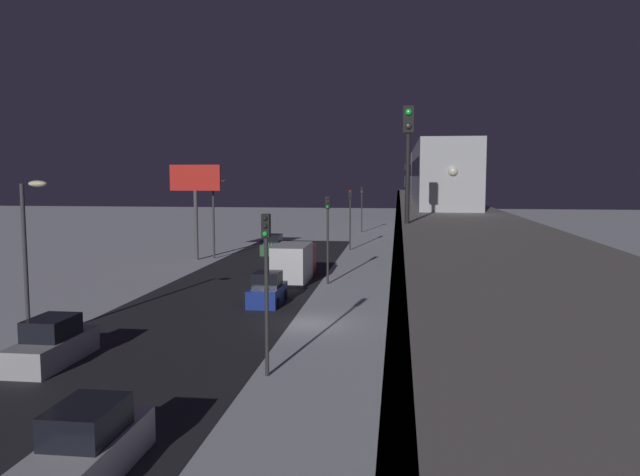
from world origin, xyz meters
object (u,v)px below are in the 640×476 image
sedan_silver (52,345)px  sedan_white (88,448)px  traffic_light_near (266,271)px  sedan_green (273,246)px  subway_train (422,175)px  commercial_billboard (195,187)px  traffic_light_far (350,211)px  sedan_blue (267,291)px  rail_signal (408,144)px  traffic_light_mid (328,227)px  traffic_light_distant (362,202)px  box_truck (294,262)px

sedan_silver → sedan_white: bearing=124.9°
traffic_light_near → sedan_green: bearing=-78.8°
sedan_white → subway_train: bearing=78.4°
subway_train → sedan_silver: size_ratio=15.75×
sedan_green → commercial_billboard: bearing=41.0°
traffic_light_near → traffic_light_far: same height
sedan_green → traffic_light_near: traffic_light_near is taller
sedan_blue → commercial_billboard: bearing=119.9°
sedan_blue → sedan_white: same height
rail_signal → sedan_white: rail_signal is taller
sedan_white → traffic_light_far: 50.84m
traffic_light_mid → traffic_light_distant: bearing=-90.0°
sedan_green → traffic_light_far: size_ratio=0.69×
box_truck → traffic_light_near: traffic_light_near is taller
subway_train → commercial_billboard: size_ratio=8.32×
sedan_white → box_truck: 31.11m
sedan_silver → sedan_green: same height
traffic_light_near → traffic_light_mid: (0.00, -20.99, 0.00)m
rail_signal → box_truck: rail_signal is taller
rail_signal → box_truck: 26.59m
box_truck → sedan_white: bearing=89.6°
rail_signal → subway_train: bearing=-92.7°
sedan_blue → sedan_green: bearing=100.7°
traffic_light_mid → traffic_light_distant: (0.00, -41.98, 0.00)m
subway_train → sedan_blue: subway_train is taller
rail_signal → commercial_billboard: bearing=-60.9°
sedan_silver → traffic_light_distant: (-9.30, -62.47, 3.40)m
sedan_blue → commercial_billboard: commercial_billboard is taller
sedan_white → traffic_light_far: traffic_light_far is taller
sedan_silver → traffic_light_far: size_ratio=0.74×
traffic_light_distant → commercial_billboard: (13.73, 30.49, 2.63)m
traffic_light_near → traffic_light_far: (0.00, -41.98, 0.00)m
sedan_white → traffic_light_near: 9.75m
sedan_silver → sedan_green: bearing=-92.8°
sedan_green → traffic_light_near: 38.78m
rail_signal → sedan_green: 42.46m
sedan_silver → subway_train: bearing=-112.0°
box_truck → traffic_light_near: size_ratio=1.16×
traffic_light_distant → sedan_white: bearing=87.7°
sedan_white → rail_signal: bearing=40.0°
sedan_green → commercial_billboard: 10.23m
traffic_light_near → commercial_billboard: (13.73, -32.48, 2.63)m
sedan_green → traffic_light_mid: 18.81m
sedan_white → traffic_light_distant: size_ratio=0.72×
sedan_green → traffic_light_near: size_ratio=0.69×
box_truck → traffic_light_mid: bearing=151.9°
traffic_light_far → commercial_billboard: 16.90m
sedan_white → traffic_light_far: size_ratio=0.72×
traffic_light_mid → commercial_billboard: commercial_billboard is taller
sedan_white → traffic_light_distant: 71.77m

